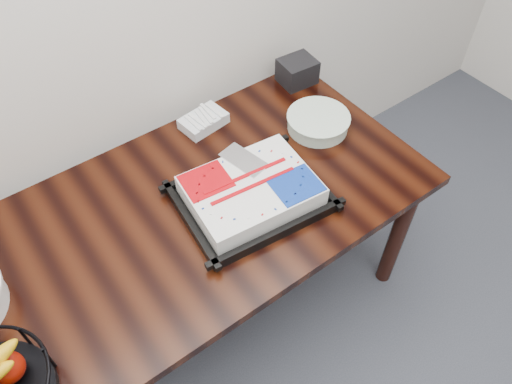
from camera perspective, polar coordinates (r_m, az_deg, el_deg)
table at (r=1.86m, az=-7.78°, el=-3.98°), size 1.80×0.90×0.75m
cake_tray at (r=1.77m, az=-0.58°, el=-0.08°), size 0.54×0.44×0.10m
plate_stack at (r=2.08m, az=7.10°, el=7.94°), size 0.26×0.26×0.06m
fork_bag at (r=2.09m, az=-6.03°, el=8.13°), size 0.20×0.14×0.05m
napkin_box at (r=2.29m, az=4.73°, el=13.59°), size 0.16×0.14×0.11m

